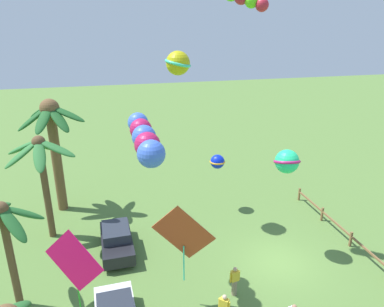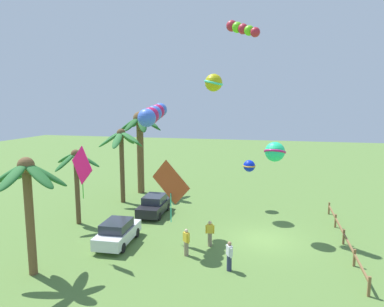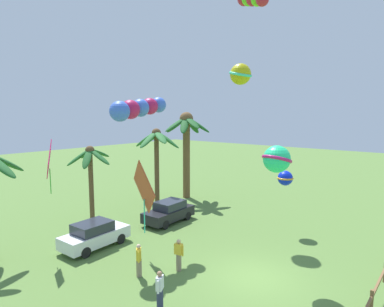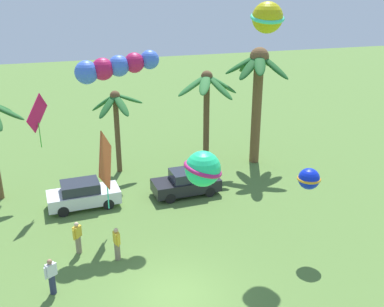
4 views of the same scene
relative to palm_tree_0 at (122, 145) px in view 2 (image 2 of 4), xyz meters
The scene contains 18 objects.
ground_plane 14.55m from the palm_tree_0, 114.92° to the right, with size 120.00×120.00×0.00m, color #567A38.
palm_tree_0 is the anchor object (origin of this frame).
palm_tree_1 5.92m from the palm_tree_0, behind, with size 3.43×3.51×5.43m.
palm_tree_2 13.06m from the palm_tree_0, behind, with size 4.10×3.98×6.08m.
palm_tree_3 3.51m from the palm_tree_0, ahead, with size 4.35×4.48×7.86m.
rail_fence 18.53m from the palm_tree_0, 107.23° to the right, with size 12.10×0.12×0.95m.
parked_car_0 10.17m from the palm_tree_0, 157.51° to the right, with size 3.97×1.87×1.51m.
parked_car_1 6.30m from the palm_tree_0, 124.22° to the right, with size 3.95×1.84×1.51m.
spectator_0 15.49m from the palm_tree_0, 134.04° to the right, with size 0.49×0.38×1.59m.
spectator_1 12.91m from the palm_tree_0, 138.50° to the right, with size 0.43×0.44×1.59m.
spectator_2 12.58m from the palm_tree_0, 129.36° to the right, with size 0.29×0.54×1.59m.
kite_tube_0 13.82m from the palm_tree_0, 106.58° to the right, with size 1.80×2.37×1.40m.
kite_diamond_1 10.10m from the palm_tree_0, 138.25° to the right, with size 0.99×2.69×3.95m.
kite_ball_2 13.72m from the palm_tree_0, 110.38° to the right, with size 1.61×1.62×1.28m.
kite_ball_3 11.01m from the palm_tree_0, 85.07° to the right, with size 1.39×1.39×0.97m.
kite_ball_4 9.55m from the palm_tree_0, 90.86° to the right, with size 1.73×1.73×1.38m.
kite_diamond_5 10.66m from the palm_tree_0, 166.91° to the right, with size 1.09×1.87×2.97m.
kite_tube_6 8.92m from the palm_tree_0, 141.23° to the right, with size 4.06×1.19×1.42m.
Camera 2 is at (-21.55, -0.37, 8.71)m, focal length 32.27 mm.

